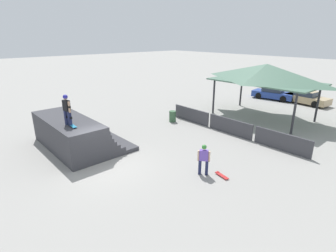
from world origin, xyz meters
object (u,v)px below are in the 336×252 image
bystander_walking (204,157)px  parked_car_tan (307,98)px  trash_bin (173,116)px  parked_car_blue (273,93)px  skateboard_on_deck (73,126)px  skateboard_on_ground (221,175)px  skater_on_deck (67,108)px

bystander_walking → parked_car_tan: bystander_walking is taller
trash_bin → parked_car_blue: size_ratio=0.20×
parked_car_blue → bystander_walking: bearing=-80.9°
trash_bin → parked_car_tan: (4.59, 13.58, 0.18)m
skateboard_on_deck → skateboard_on_ground: bearing=37.7°
skateboard_on_ground → trash_bin: size_ratio=0.96×
parked_car_blue → skateboard_on_ground: bearing=-78.2°
skateboard_on_deck → bystander_walking: size_ratio=0.55×
bystander_walking → parked_car_blue: bearing=-109.9°
skater_on_deck → skateboard_on_deck: size_ratio=1.97×
skateboard_on_deck → parked_car_blue: (0.06, 21.47, -1.29)m
skater_on_deck → parked_car_tan: bearing=72.5°
skateboard_on_deck → parked_car_tan: 22.19m
bystander_walking → parked_car_blue: 18.51m
parked_car_tan → skateboard_on_deck: bearing=-92.1°
skateboard_on_ground → skater_on_deck: bearing=44.0°
skater_on_deck → skateboard_on_deck: skater_on_deck is taller
parked_car_tan → skateboard_on_ground: bearing=-73.4°
skateboard_on_deck → parked_car_tan: size_ratio=0.20×
skater_on_deck → parked_car_blue: (0.47, 21.51, -2.19)m
bystander_walking → skateboard_on_ground: 1.23m
bystander_walking → trash_bin: bystander_walking is taller
trash_bin → skateboard_on_ground: bearing=-27.1°
skateboard_on_ground → trash_bin: 8.72m
skater_on_deck → skateboard_on_ground: (6.84, 4.40, -2.73)m
bystander_walking → trash_bin: size_ratio=1.82×
skater_on_deck → trash_bin: 8.74m
skateboard_on_deck → skater_on_deck: bearing=-170.6°
bystander_walking → parked_car_blue: (-5.65, 17.62, -0.31)m
parked_car_tan → trash_bin: bearing=-102.3°
skateboard_on_ground → bystander_walking: bearing=46.4°
skater_on_deck → skateboard_on_ground: bearing=24.7°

